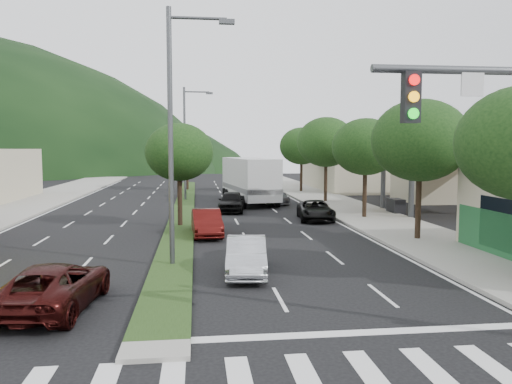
{
  "coord_description": "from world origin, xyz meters",
  "views": [
    {
      "loc": [
        0.97,
        -11.63,
        4.65
      ],
      "look_at": [
        3.98,
        13.39,
        2.44
      ],
      "focal_mm": 35.0,
      "sensor_mm": 36.0,
      "label": 1
    }
  ],
  "objects": [
    {
      "name": "sedan_silver",
      "position": [
        2.78,
        6.44,
        0.68
      ],
      "size": [
        1.81,
        4.22,
        1.35
      ],
      "primitive_type": "imported",
      "rotation": [
        0.0,
        0.0,
        -0.09
      ],
      "color": "#B2B5BA",
      "rests_on": "ground"
    },
    {
      "name": "car_queue_c",
      "position": [
        1.5,
        14.79,
        0.7
      ],
      "size": [
        1.7,
        4.32,
        1.4
      ],
      "primitive_type": "imported",
      "rotation": [
        0.0,
        0.0,
        0.05
      ],
      "color": "#4A0E0C",
      "rests_on": "ground"
    },
    {
      "name": "car_queue_a",
      "position": [
        3.52,
        24.79,
        0.76
      ],
      "size": [
        2.31,
        4.62,
        1.51
      ],
      "primitive_type": "imported",
      "rotation": [
        0.0,
        0.0,
        -0.12
      ],
      "color": "black",
      "rests_on": "ground"
    },
    {
      "name": "tree_r_c",
      "position": [
        12.0,
        20.0,
        4.75
      ],
      "size": [
        4.4,
        4.4,
        6.48
      ],
      "color": "black",
      "rests_on": "sidewalk_right"
    },
    {
      "name": "sidewalk_right",
      "position": [
        12.5,
        25.0,
        0.07
      ],
      "size": [
        5.0,
        90.0,
        0.15
      ],
      "primitive_type": "cube",
      "color": "gray",
      "rests_on": "ground"
    },
    {
      "name": "ground",
      "position": [
        0.0,
        0.0,
        0.0
      ],
      "size": [
        160.0,
        160.0,
        0.0
      ],
      "primitive_type": "plane",
      "color": "black",
      "rests_on": "ground"
    },
    {
      "name": "median",
      "position": [
        0.0,
        28.0,
        0.06
      ],
      "size": [
        1.6,
        56.0,
        0.12
      ],
      "primitive_type": "cube",
      "color": "#1D3112",
      "rests_on": "ground"
    },
    {
      "name": "tree_med_near",
      "position": [
        0.0,
        18.0,
        4.43
      ],
      "size": [
        4.0,
        4.0,
        6.02
      ],
      "color": "black",
      "rests_on": "median"
    },
    {
      "name": "car_queue_d",
      "position": [
        8.65,
        19.79,
        0.64
      ],
      "size": [
        2.65,
        4.83,
        1.28
      ],
      "primitive_type": "imported",
      "rotation": [
        0.0,
        0.0,
        -0.12
      ],
      "color": "black",
      "rests_on": "ground"
    },
    {
      "name": "bldg_right_far",
      "position": [
        19.5,
        44.0,
        2.6
      ],
      "size": [
        10.0,
        16.0,
        5.2
      ],
      "primitive_type": "cube",
      "color": "#B1A98D",
      "rests_on": "ground"
    },
    {
      "name": "streetlight_mid",
      "position": [
        0.21,
        33.0,
        5.58
      ],
      "size": [
        2.6,
        0.25,
        10.0
      ],
      "color": "#47494C",
      "rests_on": "ground"
    },
    {
      "name": "car_queue_b",
      "position": [
        7.52,
        29.79,
        0.65
      ],
      "size": [
        2.16,
        4.6,
        1.3
      ],
      "primitive_type": "imported",
      "rotation": [
        0.0,
        0.0,
        0.08
      ],
      "color": "#4B4A4F",
      "rests_on": "ground"
    },
    {
      "name": "gas_canopy",
      "position": [
        19.0,
        22.0,
        4.65
      ],
      "size": [
        12.2,
        8.2,
        5.25
      ],
      "color": "silver",
      "rests_on": "ground"
    },
    {
      "name": "tree_r_d",
      "position": [
        12.0,
        30.0,
        5.18
      ],
      "size": [
        5.0,
        5.0,
        7.17
      ],
      "color": "black",
      "rests_on": "sidewalk_right"
    },
    {
      "name": "tree_med_far",
      "position": [
        0.0,
        44.0,
        5.01
      ],
      "size": [
        4.8,
        4.8,
        6.94
      ],
      "color": "black",
      "rests_on": "median"
    },
    {
      "name": "suv_maroon",
      "position": [
        -3.15,
        3.11,
        0.68
      ],
      "size": [
        2.76,
        5.1,
        1.36
      ],
      "primitive_type": "imported",
      "rotation": [
        0.0,
        0.0,
        3.04
      ],
      "color": "black",
      "rests_on": "ground"
    },
    {
      "name": "motorhome",
      "position": [
        5.5,
        30.61,
        2.03
      ],
      "size": [
        4.29,
        10.25,
        3.82
      ],
      "rotation": [
        0.0,
        0.0,
        0.14
      ],
      "color": "silver",
      "rests_on": "ground"
    },
    {
      "name": "tree_r_b",
      "position": [
        12.0,
        12.0,
        5.04
      ],
      "size": [
        4.8,
        4.8,
        6.94
      ],
      "color": "black",
      "rests_on": "sidewalk_right"
    },
    {
      "name": "streetlight_near",
      "position": [
        0.21,
        8.0,
        5.58
      ],
      "size": [
        2.6,
        0.25,
        10.0
      ],
      "color": "#47494C",
      "rests_on": "ground"
    },
    {
      "name": "tree_r_e",
      "position": [
        12.0,
        40.0,
        4.89
      ],
      "size": [
        4.6,
        4.6,
        6.71
      ],
      "color": "black",
      "rests_on": "sidewalk_right"
    }
  ]
}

